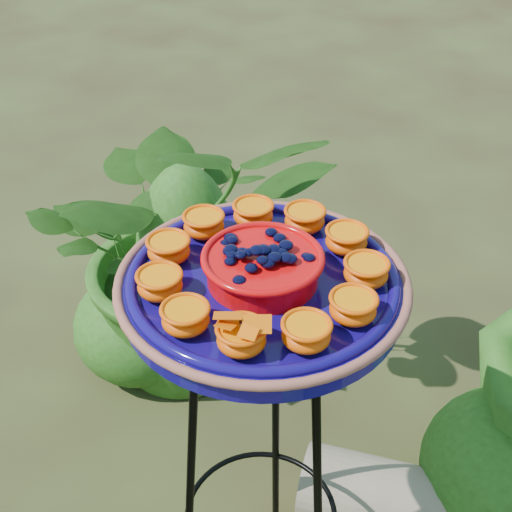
% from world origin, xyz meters
% --- Properties ---
extents(tripod_stand, '(0.35, 0.35, 0.83)m').
position_xyz_m(tripod_stand, '(-0.08, 0.07, 0.50)').
color(tripod_stand, black).
rests_on(tripod_stand, ground).
extents(feeder_dish, '(0.49, 0.49, 0.10)m').
position_xyz_m(feeder_dish, '(-0.08, 0.07, 0.86)').
color(feeder_dish, '#10075D').
rests_on(feeder_dish, tripod_stand).
extents(driftwood_log, '(0.57, 0.25, 0.18)m').
position_xyz_m(driftwood_log, '(0.20, 0.36, 0.09)').
color(driftwood_log, gray).
rests_on(driftwood_log, ground).
extents(shrub_back_left, '(0.98, 0.96, 0.83)m').
position_xyz_m(shrub_back_left, '(-0.56, 0.68, 0.42)').
color(shrub_back_left, '#244913').
rests_on(shrub_back_left, ground).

